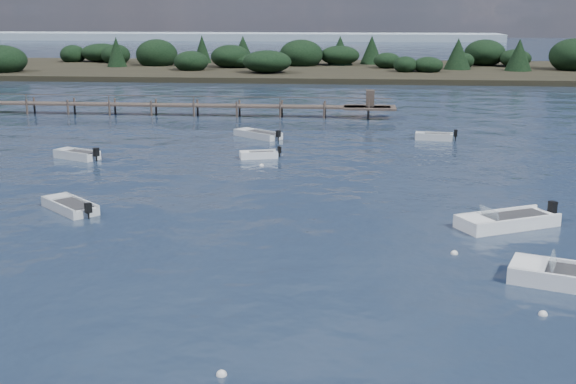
# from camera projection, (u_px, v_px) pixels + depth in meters

# --- Properties ---
(ground) EXTENTS (400.00, 400.00, 0.00)m
(ground) POSITION_uv_depth(u_px,v_px,m) (333.00, 102.00, 82.07)
(ground) COLOR #141F30
(ground) RESTS_ON ground
(dinghy_mid_white_b) EXTENTS (5.25, 3.94, 1.33)m
(dinghy_mid_white_b) POSITION_uv_depth(u_px,v_px,m) (507.00, 223.00, 34.89)
(dinghy_mid_white_b) COLOR white
(dinghy_mid_white_b) RESTS_ON ground
(tender_far_grey) EXTENTS (3.70, 2.61, 1.19)m
(tender_far_grey) POSITION_uv_depth(u_px,v_px,m) (77.00, 156.00, 50.88)
(tender_far_grey) COLOR #B5BABC
(tender_far_grey) RESTS_ON ground
(tender_far_grey_b) EXTENTS (3.37, 1.58, 1.13)m
(tender_far_grey_b) POSITION_uv_depth(u_px,v_px,m) (434.00, 138.00, 58.23)
(tender_far_grey_b) COLOR #B5BABC
(tender_far_grey_b) RESTS_ON ground
(dinghy_extra_a) EXTENTS (4.31, 3.86, 1.10)m
(dinghy_extra_a) POSITION_uv_depth(u_px,v_px,m) (258.00, 136.00, 59.28)
(dinghy_extra_a) COLOR #B5BABC
(dinghy_extra_a) RESTS_ON ground
(tender_far_white) EXTENTS (3.00, 1.73, 1.01)m
(tender_far_white) POSITION_uv_depth(u_px,v_px,m) (259.00, 156.00, 51.05)
(tender_far_white) COLOR white
(tender_far_white) RESTS_ON ground
(dinghy_mid_grey) EXTENTS (3.79, 3.65, 1.05)m
(dinghy_mid_grey) POSITION_uv_depth(u_px,v_px,m) (70.00, 208.00, 37.73)
(dinghy_mid_grey) COLOR #B5BABC
(dinghy_mid_grey) RESTS_ON ground
(buoy_a) EXTENTS (0.32, 0.32, 0.32)m
(buoy_a) POSITION_uv_depth(u_px,v_px,m) (222.00, 375.00, 20.73)
(buoy_a) COLOR silver
(buoy_a) RESTS_ON ground
(buoy_b) EXTENTS (0.32, 0.32, 0.32)m
(buoy_b) POSITION_uv_depth(u_px,v_px,m) (543.00, 315.00, 24.83)
(buoy_b) COLOR silver
(buoy_b) RESTS_ON ground
(buoy_e) EXTENTS (0.32, 0.32, 0.32)m
(buoy_e) POSITION_uv_depth(u_px,v_px,m) (277.00, 153.00, 52.84)
(buoy_e) COLOR silver
(buoy_e) RESTS_ON ground
(buoy_extra_a) EXTENTS (0.32, 0.32, 0.32)m
(buoy_extra_a) POSITION_uv_depth(u_px,v_px,m) (262.00, 166.00, 48.50)
(buoy_extra_a) COLOR silver
(buoy_extra_a) RESTS_ON ground
(buoy_extra_b) EXTENTS (0.32, 0.32, 0.32)m
(buoy_extra_b) POSITION_uv_depth(u_px,v_px,m) (454.00, 254.00, 31.03)
(buoy_extra_b) COLOR silver
(buoy_extra_b) RESTS_ON ground
(jetty) EXTENTS (64.50, 3.20, 3.40)m
(jetty) POSITION_uv_depth(u_px,v_px,m) (112.00, 104.00, 72.30)
(jetty) COLOR #473B34
(jetty) RESTS_ON ground
(far_headland) EXTENTS (190.00, 40.00, 5.80)m
(far_headland) POSITION_uv_depth(u_px,v_px,m) (495.00, 62.00, 117.82)
(far_headland) COLOR black
(far_headland) RESTS_ON ground
(distant_haze) EXTENTS (280.00, 20.00, 2.40)m
(distant_haze) POSITION_uv_depth(u_px,v_px,m) (96.00, 40.00, 254.59)
(distant_haze) COLOR #8A9BAA
(distant_haze) RESTS_ON ground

